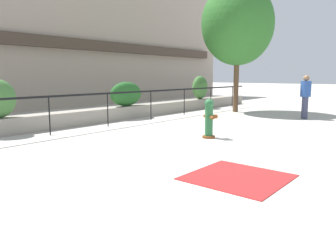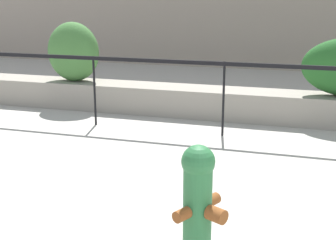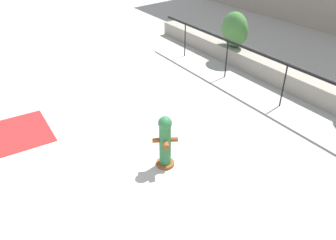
% 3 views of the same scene
% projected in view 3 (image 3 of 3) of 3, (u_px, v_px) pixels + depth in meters
% --- Properties ---
extents(hedge_bush_0, '(1.02, 0.66, 1.11)m').
position_uv_depth(hedge_bush_0, '(235.00, 29.00, 10.57)').
color(hedge_bush_0, '#427538').
rests_on(hedge_bush_0, planter_wall_low).
extents(fire_hydrant, '(0.49, 0.47, 1.08)m').
position_uv_depth(fire_hydrant, '(165.00, 142.00, 6.08)').
color(fire_hydrant, brown).
rests_on(fire_hydrant, ground).
extents(tactile_warning_pad, '(1.54, 1.54, 0.01)m').
position_uv_depth(tactile_warning_pad, '(13.00, 134.00, 7.26)').
color(tactile_warning_pad, '#B22323').
rests_on(tactile_warning_pad, ground).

